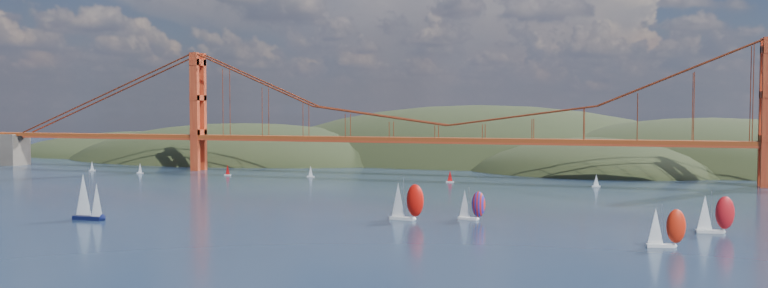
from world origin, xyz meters
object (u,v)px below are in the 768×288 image
racer_2 (714,213)px  racer_rwb (471,204)px  racer_1 (665,227)px  sloop_navy (87,197)px  racer_0 (406,201)px

racer_2 → racer_rwb: bearing=167.6°
racer_1 → racer_2: (11.60, 22.54, 0.33)m
racer_1 → racer_2: bearing=51.2°
sloop_navy → racer_1: sloop_navy is taller
racer_rwb → sloop_navy: bearing=-151.6°
sloop_navy → racer_0: bearing=16.7°
sloop_navy → racer_2: size_ratio=1.36×
racer_1 → sloop_navy: bearing=170.6°
racer_0 → racer_1: size_ratio=1.18×
racer_rwb → racer_1: bearing=-18.6°
sloop_navy → racer_rwb: 99.59m
racer_0 → racer_1: bearing=-10.0°
racer_1 → racer_rwb: racer_1 is taller
racer_2 → racer_rwb: size_ratio=1.15×
racer_0 → racer_rwb: bearing=27.0°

